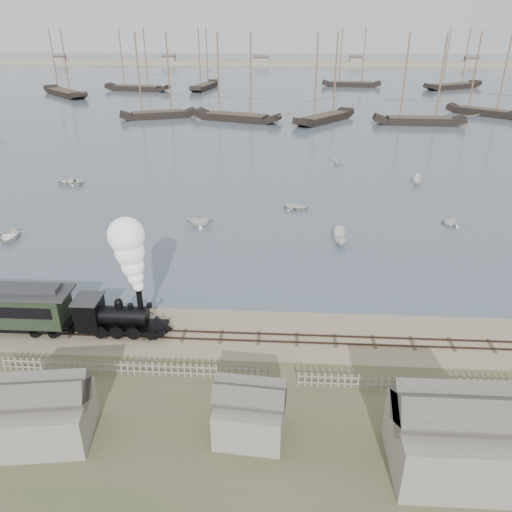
{
  "coord_description": "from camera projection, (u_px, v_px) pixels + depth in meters",
  "views": [
    {
      "loc": [
        3.67,
        -34.65,
        22.92
      ],
      "look_at": [
        1.34,
        5.71,
        3.5
      ],
      "focal_mm": 35.0,
      "sensor_mm": 36.0,
      "label": 1
    }
  ],
  "objects": [
    {
      "name": "rowboat_5",
      "position": [
        417.0,
        180.0,
        75.28
      ],
      "size": [
        3.5,
        2.24,
        1.27
      ],
      "primitive_type": "imported",
      "rotation": [
        0.0,
        0.0,
        2.81
      ],
      "color": "white",
      "rests_on": "harbor_water"
    },
    {
      "name": "beached_dinghy",
      "position": [
        135.0,
        316.0,
        41.42
      ],
      "size": [
        3.66,
        4.74,
        0.91
      ],
      "primitive_type": "imported",
      "rotation": [
        0.0,
        0.0,
        1.44
      ],
      "color": "white",
      "rests_on": "ground"
    },
    {
      "name": "rowboat_7",
      "position": [
        337.0,
        160.0,
        85.29
      ],
      "size": [
        3.52,
        3.29,
        1.5
      ],
      "primitive_type": "imported",
      "rotation": [
        0.0,
        0.0,
        0.35
      ],
      "color": "white",
      "rests_on": "harbor_water"
    },
    {
      "name": "schooner_2",
      "position": [
        236.0,
        78.0,
        117.1
      ],
      "size": [
        22.24,
        11.92,
        20.0
      ],
      "primitive_type": null,
      "rotation": [
        0.0,
        0.0,
        -0.34
      ],
      "color": "black",
      "rests_on": "harbor_water"
    },
    {
      "name": "rowboat_3",
      "position": [
        297.0,
        207.0,
        65.43
      ],
      "size": [
        2.69,
        3.59,
        0.71
      ],
      "primitive_type": "imported",
      "rotation": [
        0.0,
        0.0,
        1.5
      ],
      "color": "white",
      "rests_on": "harbor_water"
    },
    {
      "name": "schooner_1",
      "position": [
        155.0,
        76.0,
        120.26
      ],
      "size": [
        18.97,
        10.63,
        20.0
      ],
      "primitive_type": null,
      "rotation": [
        0.0,
        0.0,
        0.36
      ],
      "color": "black",
      "rests_on": "harbor_water"
    },
    {
      "name": "shed_right",
      "position": [
        443.0,
        469.0,
        28.02
      ],
      "size": [
        6.0,
        5.0,
        5.1
      ],
      "primitive_type": null,
      "color": "slate",
      "rests_on": "ground"
    },
    {
      "name": "schooner_4",
      "position": [
        425.0,
        80.0,
        113.07
      ],
      "size": [
        21.19,
        5.78,
        20.0
      ],
      "primitive_type": null,
      "rotation": [
        0.0,
        0.0,
        -0.04
      ],
      "color": "black",
      "rests_on": "harbor_water"
    },
    {
      "name": "schooner_6",
      "position": [
        135.0,
        60.0,
        166.43
      ],
      "size": [
        23.25,
        9.09,
        20.0
      ],
      "primitive_type": null,
      "rotation": [
        0.0,
        0.0,
        -0.17
      ],
      "color": "black",
      "rests_on": "harbor_water"
    },
    {
      "name": "locomotive",
      "position": [
        129.0,
        286.0,
        38.03
      ],
      "size": [
        7.58,
        2.83,
        9.44
      ],
      "color": "black",
      "rests_on": "ground"
    },
    {
      "name": "schooner_9",
      "position": [
        457.0,
        58.0,
        171.49
      ],
      "size": [
        23.37,
        17.0,
        20.0
      ],
      "primitive_type": null,
      "rotation": [
        0.0,
        0.0,
        0.54
      ],
      "color": "black",
      "rests_on": "harbor_water"
    },
    {
      "name": "rowboat_4",
      "position": [
        452.0,
        220.0,
        60.18
      ],
      "size": [
        3.55,
        3.63,
        1.45
      ],
      "primitive_type": "imported",
      "rotation": [
        0.0,
        0.0,
        5.35
      ],
      "color": "white",
      "rests_on": "harbor_water"
    },
    {
      "name": "rowboat_2",
      "position": [
        340.0,
        237.0,
        55.4
      ],
      "size": [
        3.8,
        1.49,
        1.46
      ],
      "primitive_type": "imported",
      "rotation": [
        0.0,
        0.0,
        3.12
      ],
      "color": "white",
      "rests_on": "harbor_water"
    },
    {
      "name": "picket_fence_west",
      "position": [
        135.0,
        375.0,
        35.34
      ],
      "size": [
        19.0,
        0.1,
        1.2
      ],
      "primitive_type": null,
      "color": "slate",
      "rests_on": "ground"
    },
    {
      "name": "rail_track",
      "position": [
        234.0,
        337.0,
        39.48
      ],
      "size": [
        120.0,
        1.8,
        0.16
      ],
      "color": "#35241C",
      "rests_on": "ground"
    },
    {
      "name": "schooner_10",
      "position": [
        60.0,
        63.0,
        155.65
      ],
      "size": [
        21.12,
        21.52,
        20.0
      ],
      "primitive_type": null,
      "rotation": [
        0.0,
        0.0,
        -0.8
      ],
      "color": "black",
      "rests_on": "harbor_water"
    },
    {
      "name": "rowboat_0",
      "position": [
        9.0,
        236.0,
        56.61
      ],
      "size": [
        5.0,
        4.16,
        0.89
      ],
      "primitive_type": "imported",
      "rotation": [
        0.0,
        0.0,
        0.28
      ],
      "color": "white",
      "rests_on": "harbor_water"
    },
    {
      "name": "rowboat_1",
      "position": [
        200.0,
        220.0,
        59.99
      ],
      "size": [
        3.09,
        3.48,
        1.7
      ],
      "primitive_type": "imported",
      "rotation": [
        0.0,
        0.0,
        1.67
      ],
      "color": "white",
      "rests_on": "harbor_water"
    },
    {
      "name": "schooner_7",
      "position": [
        204.0,
        59.0,
        170.48
      ],
      "size": [
        8.4,
        21.25,
        20.0
      ],
      "primitive_type": null,
      "rotation": [
        0.0,
        0.0,
        1.39
      ],
      "color": "black",
      "rests_on": "harbor_water"
    },
    {
      "name": "schooner_3",
      "position": [
        327.0,
        78.0,
        115.87
      ],
      "size": [
        16.33,
        18.93,
        20.0
      ],
      "primitive_type": null,
      "rotation": [
        0.0,
        0.0,
        0.9
      ],
      "color": "black",
      "rests_on": "harbor_water"
    },
    {
      "name": "far_spit",
      "position": [
        280.0,
        64.0,
        266.27
      ],
      "size": [
        500.0,
        20.0,
        1.8
      ],
      "primitive_type": "cube",
      "color": "tan",
      "rests_on": "ground"
    },
    {
      "name": "ground",
      "position": [
        236.0,
        323.0,
        41.3
      ],
      "size": [
        600.0,
        600.0,
        0.0
      ],
      "primitive_type": "plane",
      "color": "tan",
      "rests_on": "ground"
    },
    {
      "name": "shed_mid",
      "position": [
        250.0,
        433.0,
        30.4
      ],
      "size": [
        4.0,
        3.5,
        3.6
      ],
      "primitive_type": null,
      "color": "slate",
      "rests_on": "ground"
    },
    {
      "name": "schooner_8",
      "position": [
        353.0,
        57.0,
        176.49
      ],
      "size": [
        21.32,
        6.73,
        20.0
      ],
      "primitive_type": null,
      "rotation": [
        0.0,
        0.0,
        -0.09
      ],
      "color": "black",
      "rests_on": "harbor_water"
    },
    {
      "name": "shed_left",
      "position": [
        51.0,
        437.0,
        30.12
      ],
      "size": [
        5.0,
        4.0,
        4.1
      ],
      "primitive_type": null,
      "color": "slate",
      "rests_on": "ground"
    },
    {
      "name": "rowboat_6",
      "position": [
        69.0,
        182.0,
        75.18
      ],
      "size": [
        3.55,
        4.61,
        0.88
      ],
      "primitive_type": "imported",
      "rotation": [
        0.0,
        0.0,
        4.59
      ],
      "color": "white",
      "rests_on": "harbor_water"
    },
    {
      "name": "schooner_5",
      "position": [
        491.0,
        74.0,
        123.83
      ],
      "size": [
        17.05,
        15.19,
        20.0
      ],
      "primitive_type": null,
      "rotation": [
        0.0,
        0.0,
        -0.69
      ],
      "color": "black",
      "rests_on": "harbor_water"
    },
    {
      "name": "picket_fence_east",
      "position": [
        408.0,
        390.0,
        33.9
      ],
      "size": [
        15.0,
        0.1,
        1.2
      ],
      "primitive_type": null,
      "color": "slate",
      "rests_on": "ground"
    },
    {
      "name": "harbor_water",
      "position": [
        277.0,
        82.0,
        194.26
      ],
      "size": [
        600.0,
        336.0,
        0.06
      ],
      "primitive_type": "cube",
      "color": "#435060",
      "rests_on": "ground"
    }
  ]
}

